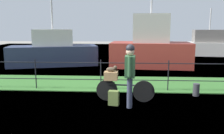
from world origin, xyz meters
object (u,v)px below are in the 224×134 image
object	(u,v)px
bicycle_main	(124,90)
moored_boat_near	(53,52)
wooden_crate	(111,76)
mooring_bollard	(196,90)
terrier_dog	(112,69)
cyclist_person	(130,70)
backpack_on_paving	(114,98)
moored_boat_far	(208,46)
moored_boat_mid	(150,48)

from	to	relation	value
bicycle_main	moored_boat_near	xyz separation A→B (m)	(-4.05, 6.28, 0.43)
wooden_crate	mooring_bollard	size ratio (longest dim) A/B	0.97
wooden_crate	terrier_dog	world-z (taller)	terrier_dog
cyclist_person	backpack_on_paving	xyz separation A→B (m)	(-0.43, 0.11, -0.80)
moored_boat_near	bicycle_main	bearing A→B (deg)	-57.18
cyclist_person	moored_boat_far	xyz separation A→B (m)	(6.23, 12.11, -0.28)
backpack_on_paving	moored_boat_mid	xyz separation A→B (m)	(1.65, 6.54, 0.83)
wooden_crate	terrier_dog	size ratio (longest dim) A/B	1.19
backpack_on_paving	moored_boat_mid	distance (m)	6.79
cyclist_person	mooring_bollard	xyz separation A→B (m)	(2.08, 1.12, -0.81)
wooden_crate	moored_boat_mid	distance (m)	6.41
backpack_on_paving	terrier_dog	bearing A→B (deg)	-70.59
cyclist_person	terrier_dog	bearing A→B (deg)	136.22
backpack_on_paving	mooring_bollard	world-z (taller)	backpack_on_paving
backpack_on_paving	moored_boat_near	world-z (taller)	moored_boat_near
backpack_on_paving	moored_boat_far	bearing A→B (deg)	-110.40
backpack_on_paving	bicycle_main	bearing A→B (deg)	-121.11
cyclist_person	moored_boat_far	distance (m)	13.62
bicycle_main	moored_boat_far	size ratio (longest dim) A/B	0.31
moored_boat_near	backpack_on_paving	bearing A→B (deg)	-60.44
wooden_crate	moored_boat_near	size ratio (longest dim) A/B	0.07
terrier_dog	backpack_on_paving	world-z (taller)	terrier_dog
wooden_crate	moored_boat_mid	xyz separation A→B (m)	(1.75, 6.16, 0.29)
terrier_dog	moored_boat_near	world-z (taller)	moored_boat_near
bicycle_main	terrier_dog	size ratio (longest dim) A/B	5.25
cyclist_person	moored_boat_near	size ratio (longest dim) A/B	0.33
bicycle_main	wooden_crate	size ratio (longest dim) A/B	4.41
bicycle_main	wooden_crate	xyz separation A→B (m)	(-0.39, 0.02, 0.41)
moored_boat_mid	cyclist_person	bearing A→B (deg)	-100.38
wooden_crate	moored_boat_near	world-z (taller)	moored_boat_near
moored_boat_mid	moored_boat_far	bearing A→B (deg)	47.43
mooring_bollard	moored_boat_far	bearing A→B (deg)	69.31
cyclist_person	mooring_bollard	distance (m)	2.50
moored_boat_near	moored_boat_far	distance (m)	11.73
moored_boat_far	bicycle_main	bearing A→B (deg)	-118.70
terrier_dog	cyclist_person	xyz separation A→B (m)	(0.50, -0.48, 0.07)
wooden_crate	moored_boat_near	distance (m)	7.25
terrier_dog	cyclist_person	distance (m)	0.70
moored_boat_mid	moored_boat_far	distance (m)	7.42
moored_boat_far	terrier_dog	bearing A→B (deg)	-120.09
terrier_dog	mooring_bollard	bearing A→B (deg)	13.80
wooden_crate	cyclist_person	bearing A→B (deg)	-42.49
mooring_bollard	moored_boat_mid	distance (m)	5.66
mooring_bollard	moored_boat_mid	world-z (taller)	moored_boat_mid
bicycle_main	mooring_bollard	xyz separation A→B (m)	(2.23, 0.66, -0.13)
cyclist_person	moored_boat_mid	world-z (taller)	moored_boat_mid
bicycle_main	mooring_bollard	distance (m)	2.32
mooring_bollard	moored_boat_mid	size ratio (longest dim) A/B	0.09
moored_boat_near	moored_boat_mid	bearing A→B (deg)	-0.93
cyclist_person	moored_boat_mid	distance (m)	6.76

